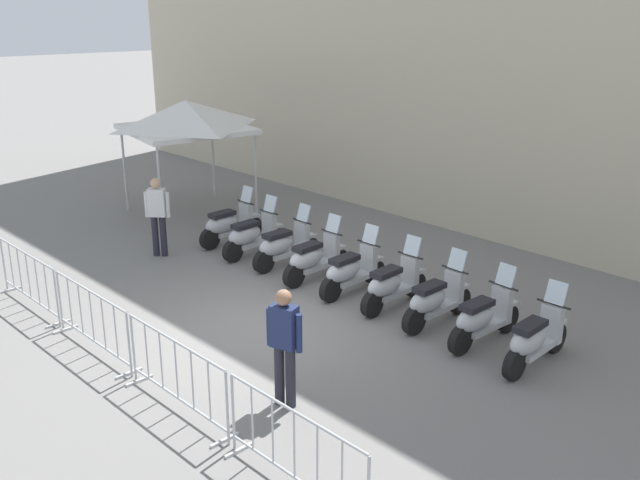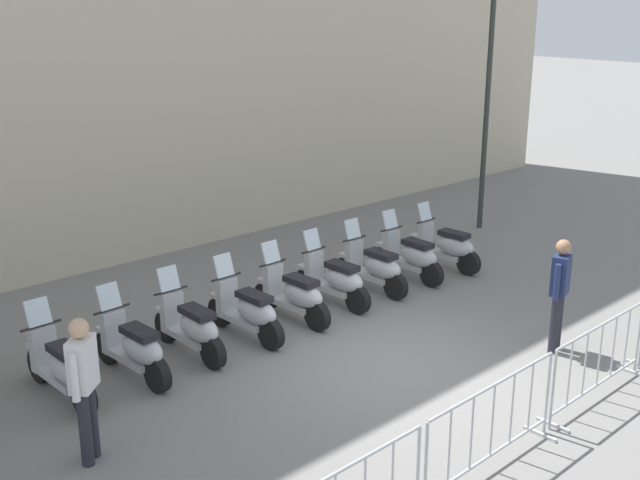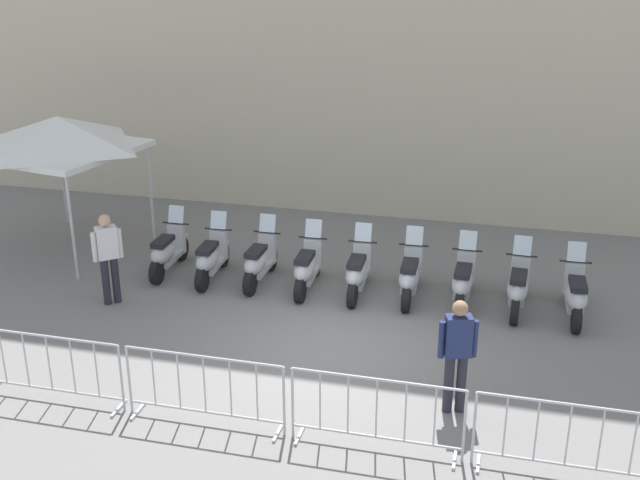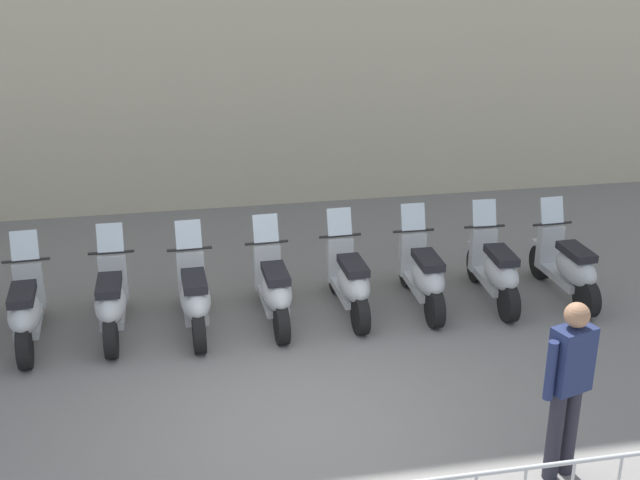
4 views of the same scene
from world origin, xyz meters
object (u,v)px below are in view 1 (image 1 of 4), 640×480
(motorcycle_8, at_px, (534,340))
(officer_near_row_end, at_px, (284,341))
(motorcycle_5, at_px, (392,285))
(canopy_tent, at_px, (186,116))
(motorcycle_3, at_px, (314,259))
(motorcycle_7, at_px, (482,318))
(motorcycle_6, at_px, (435,300))
(barrier_segment_1, at_px, (92,321))
(officer_mid_plaza, at_px, (158,212))
(motorcycle_2, at_px, (284,246))
(motorcycle_4, at_px, (350,271))
(barrier_segment_3, at_px, (294,451))
(motorcycle_0, at_px, (229,225))
(barrier_segment_0, at_px, (29,280))
(motorcycle_1, at_px, (252,236))
(barrier_segment_2, at_px, (177,376))

(motorcycle_8, bearing_deg, officer_near_row_end, -106.60)
(motorcycle_5, distance_m, canopy_tent, 7.81)
(motorcycle_3, height_order, motorcycle_7, same)
(officer_near_row_end, bearing_deg, motorcycle_3, 142.74)
(motorcycle_6, distance_m, canopy_tent, 8.75)
(motorcycle_7, bearing_deg, motorcycle_8, 6.64)
(motorcycle_6, distance_m, barrier_segment_1, 5.65)
(motorcycle_5, xyz_separation_m, officer_mid_plaza, (-4.91, -2.50, 0.53))
(motorcycle_2, relative_size, officer_near_row_end, 0.99)
(motorcycle_3, relative_size, barrier_segment_1, 0.76)
(motorcycle_4, bearing_deg, canopy_tent, -176.32)
(motorcycle_4, xyz_separation_m, barrier_segment_3, (4.39, -3.87, 0.07))
(motorcycle_0, distance_m, barrier_segment_0, 4.74)
(motorcycle_3, height_order, motorcycle_4, same)
(motorcycle_7, height_order, officer_near_row_end, officer_near_row_end)
(motorcycle_4, height_order, motorcycle_8, same)
(motorcycle_1, bearing_deg, barrier_segment_0, -86.90)
(motorcycle_3, xyz_separation_m, motorcycle_4, (0.95, 0.22, 0.00))
(motorcycle_7, xyz_separation_m, barrier_segment_1, (-3.15, -5.37, 0.07))
(motorcycle_7, relative_size, officer_mid_plaza, 1.00)
(motorcycle_0, distance_m, barrier_segment_1, 5.45)
(motorcycle_2, distance_m, motorcycle_6, 3.91)
(motorcycle_0, relative_size, canopy_tent, 0.59)
(motorcycle_8, height_order, officer_mid_plaza, officer_mid_plaza)
(officer_near_row_end, bearing_deg, motorcycle_2, 150.04)
(barrier_segment_2, bearing_deg, motorcycle_4, 115.42)
(barrier_segment_0, bearing_deg, motorcycle_6, 51.38)
(motorcycle_5, bearing_deg, barrier_segment_3, -50.05)
(motorcycle_6, bearing_deg, motorcycle_4, -167.36)
(motorcycle_5, bearing_deg, officer_near_row_end, -61.33)
(motorcycle_1, relative_size, motorcycle_3, 1.00)
(barrier_segment_3, bearing_deg, barrier_segment_0, -168.96)
(motorcycle_1, xyz_separation_m, motorcycle_8, (6.72, 1.28, 0.00))
(motorcycle_5, xyz_separation_m, barrier_segment_3, (3.44, -4.11, 0.07))
(motorcycle_2, xyz_separation_m, motorcycle_4, (1.93, 0.34, 0.00))
(motorcycle_6, distance_m, barrier_segment_2, 4.75)
(motorcycle_1, height_order, motorcycle_8, same)
(motorcycle_0, distance_m, motorcycle_7, 6.84)
(motorcycle_5, bearing_deg, motorcycle_7, 10.09)
(motorcycle_0, bearing_deg, canopy_tent, 175.02)
(barrier_segment_1, bearing_deg, motorcycle_7, 59.59)
(officer_near_row_end, relative_size, officer_mid_plaza, 1.00)
(motorcycle_1, distance_m, canopy_tent, 4.23)
(motorcycle_6, relative_size, barrier_segment_2, 0.76)
(motorcycle_8, relative_size, officer_near_row_end, 0.99)
(officer_mid_plaza, bearing_deg, motorcycle_5, 26.98)
(officer_mid_plaza, height_order, canopy_tent, canopy_tent)
(motorcycle_1, relative_size, canopy_tent, 0.59)
(motorcycle_7, relative_size, officer_near_row_end, 1.00)
(motorcycle_1, bearing_deg, motorcycle_6, 11.96)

